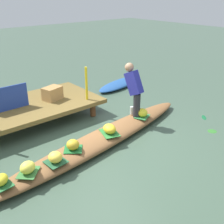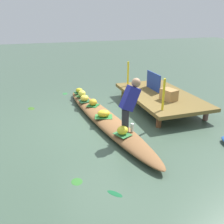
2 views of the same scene
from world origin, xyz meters
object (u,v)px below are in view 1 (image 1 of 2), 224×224
(banana_bunch_0, at_px, (73,145))
(vendor_person, at_px, (134,87))
(vendor_boat, at_px, (102,139))
(banana_bunch_2, at_px, (110,129))
(produce_crate, at_px, (52,93))
(banana_bunch_1, at_px, (1,180))
(banana_bunch_4, at_px, (142,113))
(moored_boat, at_px, (120,84))
(banana_bunch_3, at_px, (55,157))
(market_banner, at_px, (9,98))
(banana_bunch_5, at_px, (28,167))
(water_bottle, at_px, (132,110))

(banana_bunch_0, height_order, vendor_person, vendor_person)
(vendor_boat, height_order, banana_bunch_2, banana_bunch_2)
(vendor_person, bearing_deg, produce_crate, 124.46)
(banana_bunch_0, xyz_separation_m, produce_crate, (0.74, 2.04, 0.25))
(vendor_person, xyz_separation_m, produce_crate, (-1.15, 1.68, -0.34))
(banana_bunch_0, bearing_deg, banana_bunch_1, -174.22)
(banana_bunch_0, relative_size, banana_bunch_2, 0.74)
(banana_bunch_4, bearing_deg, vendor_person, 119.26)
(banana_bunch_0, bearing_deg, banana_bunch_2, 3.34)
(moored_boat, height_order, banana_bunch_3, banana_bunch_3)
(moored_boat, bearing_deg, banana_bunch_4, -134.49)
(banana_bunch_1, distance_m, vendor_person, 3.34)
(banana_bunch_2, bearing_deg, banana_bunch_0, -176.66)
(vendor_boat, distance_m, banana_bunch_2, 0.27)
(vendor_boat, xyz_separation_m, produce_crate, (-0.03, 1.92, 0.47))
(banana_bunch_2, distance_m, vendor_person, 1.18)
(vendor_person, distance_m, market_banner, 2.81)
(banana_bunch_3, height_order, produce_crate, produce_crate)
(vendor_boat, relative_size, banana_bunch_5, 20.46)
(banana_bunch_2, relative_size, banana_bunch_4, 1.26)
(banana_bunch_5, bearing_deg, produce_crate, 52.38)
(market_banner, bearing_deg, banana_bunch_2, -59.11)
(banana_bunch_0, height_order, banana_bunch_4, banana_bunch_4)
(banana_bunch_2, height_order, banana_bunch_3, banana_bunch_3)
(banana_bunch_2, distance_m, market_banner, 2.41)
(moored_boat, bearing_deg, produce_crate, 179.83)
(moored_boat, relative_size, water_bottle, 11.08)
(banana_bunch_1, distance_m, banana_bunch_5, 0.42)
(banana_bunch_3, height_order, vendor_person, vendor_person)
(banana_bunch_5, bearing_deg, moored_boat, 31.86)
(banana_bunch_3, bearing_deg, vendor_boat, 12.44)
(vendor_boat, relative_size, banana_bunch_4, 20.80)
(banana_bunch_3, relative_size, banana_bunch_4, 0.99)
(banana_bunch_1, xyz_separation_m, water_bottle, (3.27, 0.57, 0.01))
(vendor_boat, distance_m, water_bottle, 1.20)
(moored_boat, height_order, water_bottle, water_bottle)
(vendor_person, bearing_deg, banana_bunch_1, -171.26)
(banana_bunch_0, height_order, produce_crate, produce_crate)
(vendor_boat, distance_m, moored_boat, 3.76)
(vendor_person, bearing_deg, banana_bunch_5, -170.15)
(banana_bunch_2, bearing_deg, vendor_boat, 155.92)
(vendor_boat, relative_size, moored_boat, 2.56)
(banana_bunch_5, bearing_deg, banana_bunch_0, 7.83)
(banana_bunch_3, relative_size, produce_crate, 0.57)
(moored_boat, xyz_separation_m, banana_bunch_0, (-3.55, -2.66, 0.26))
(vendor_boat, bearing_deg, banana_bunch_0, -178.86)
(market_banner, bearing_deg, vendor_person, -38.36)
(produce_crate, bearing_deg, banana_bunch_4, -56.05)
(banana_bunch_1, relative_size, banana_bunch_2, 0.78)
(moored_boat, xyz_separation_m, banana_bunch_4, (-1.55, -2.48, 0.26))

